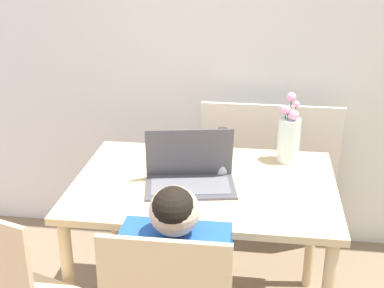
{
  "coord_description": "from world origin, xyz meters",
  "views": [
    {
      "loc": [
        0.31,
        -0.66,
        1.75
      ],
      "look_at": [
        0.03,
        1.37,
        0.92
      ],
      "focal_mm": 50.0,
      "sensor_mm": 36.0,
      "label": 1
    }
  ],
  "objects_px": {
    "flower_vase": "(289,136)",
    "water_bottle": "(222,153)",
    "laptop": "(190,173)",
    "person_seated": "(178,286)"
  },
  "relations": [
    {
      "from": "laptop",
      "to": "flower_vase",
      "type": "distance_m",
      "value": 0.52
    },
    {
      "from": "laptop",
      "to": "person_seated",
      "type": "bearing_deg",
      "value": -96.63
    },
    {
      "from": "laptop",
      "to": "water_bottle",
      "type": "distance_m",
      "value": 0.18
    },
    {
      "from": "person_seated",
      "to": "water_bottle",
      "type": "bearing_deg",
      "value": -97.47
    },
    {
      "from": "person_seated",
      "to": "laptop",
      "type": "bearing_deg",
      "value": -86.51
    },
    {
      "from": "flower_vase",
      "to": "water_bottle",
      "type": "xyz_separation_m",
      "value": [
        -0.29,
        -0.18,
        -0.03
      ]
    },
    {
      "from": "water_bottle",
      "to": "laptop",
      "type": "bearing_deg",
      "value": -134.26
    },
    {
      "from": "person_seated",
      "to": "flower_vase",
      "type": "xyz_separation_m",
      "value": [
        0.38,
        0.87,
        0.22
      ]
    },
    {
      "from": "laptop",
      "to": "flower_vase",
      "type": "bearing_deg",
      "value": 25.66
    },
    {
      "from": "flower_vase",
      "to": "water_bottle",
      "type": "relative_size",
      "value": 1.54
    }
  ]
}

